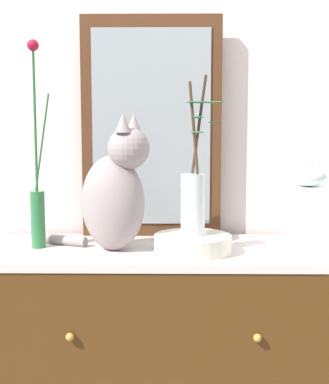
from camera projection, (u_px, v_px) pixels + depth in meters
wall_back at (166, 136)px, 1.99m from camera, size 4.40×0.08×2.60m
mirror_leaning at (151, 128)px, 1.89m from camera, size 0.49×0.03×0.76m
cat_sitting at (115, 193)px, 1.68m from camera, size 0.40×0.24×0.43m
vase_slim_green at (38, 195)px, 1.73m from camera, size 0.07×0.05×0.65m
bowl_porcelain at (193, 244)px, 1.67m from camera, size 0.24×0.24×0.06m
vase_glass_clear at (194, 196)px, 1.65m from camera, size 0.14×0.15×0.48m
jar_lidded_porcelain at (307, 211)px, 1.65m from camera, size 0.12×0.12×0.29m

